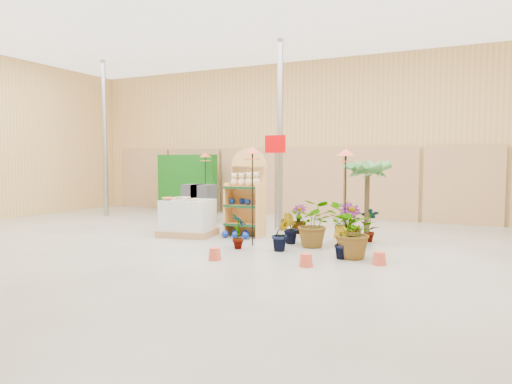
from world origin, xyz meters
TOP-DOWN VIEW (x-y plane):
  - room at (0.00, 0.91)m, footprint 15.20×12.10m
  - display_shelf at (-0.21, 2.14)m, footprint 0.81×0.54m
  - teddy_bears at (-0.19, 2.05)m, footprint 0.70×0.18m
  - gazing_balls_shelf at (-0.21, 2.03)m, footprint 0.70×0.24m
  - gazing_balls_floor at (-0.26, 1.76)m, footprint 0.63×0.39m
  - pallet_stack at (-1.36, 1.55)m, footprint 1.23×1.08m
  - charcoal_planters at (-2.26, 3.43)m, footprint 0.80×0.50m
  - trellis_stock at (-3.80, 5.20)m, footprint 2.00×0.30m
  - offer_sign at (0.10, 2.98)m, footprint 0.50×0.08m
  - bird_table_front at (0.42, 1.08)m, footprint 0.34×0.34m
  - bird_table_right at (2.05, 1.68)m, footprint 0.34×0.34m
  - bird_table_back at (-2.81, 4.66)m, footprint 0.34×0.34m
  - palm at (2.31, 2.42)m, footprint 0.70×0.70m
  - potted_plant_0 at (0.32, 0.69)m, footprint 0.42×0.40m
  - potted_plant_1 at (1.11, 0.85)m, footprint 0.45×0.44m
  - potted_plant_2 at (1.53, 1.47)m, footprint 0.82×0.71m
  - potted_plant_3 at (2.09, 1.85)m, footprint 0.64×0.64m
  - potted_plant_4 at (2.36, 2.47)m, footprint 0.43×0.37m
  - potted_plant_5 at (1.02, 1.57)m, footprint 0.42×0.44m
  - potted_plant_6 at (1.91, 2.17)m, footprint 0.78×0.70m
  - potted_plant_9 at (2.23, 0.68)m, footprint 0.38×0.37m
  - potted_plant_10 at (2.43, 0.74)m, footprint 0.74×0.85m
  - potted_plant_11 at (0.71, 2.87)m, footprint 0.38×0.38m

SIDE VIEW (x-z plane):
  - gazing_balls_floor at x=-0.26m, z-range 0.00..0.15m
  - potted_plant_9 at x=2.23m, z-range 0.00..0.54m
  - potted_plant_5 at x=1.02m, z-range 0.00..0.63m
  - potted_plant_11 at x=0.71m, z-range 0.00..0.64m
  - potted_plant_1 at x=1.11m, z-range 0.00..0.64m
  - potted_plant_0 at x=0.32m, z-range 0.00..0.67m
  - potted_plant_4 at x=2.36m, z-range 0.00..0.69m
  - potted_plant_6 at x=1.91m, z-range 0.00..0.78m
  - pallet_stack at x=-1.36m, z-range -0.02..0.80m
  - potted_plant_3 at x=2.09m, z-range 0.00..0.82m
  - potted_plant_2 at x=1.53m, z-range 0.00..0.91m
  - potted_plant_10 at x=2.43m, z-range 0.00..0.93m
  - charcoal_planters at x=-2.26m, z-range 0.00..1.00m
  - gazing_balls_shelf at x=-0.21m, z-range 0.68..0.81m
  - display_shelf at x=-0.21m, z-range -0.08..1.81m
  - trellis_stock at x=-3.80m, z-range 0.00..1.80m
  - teddy_bears at x=-0.19m, z-range 1.05..1.35m
  - palm at x=2.31m, z-range 0.61..2.32m
  - offer_sign at x=0.10m, z-range 0.47..2.67m
  - bird_table_right at x=2.05m, z-range 0.79..2.64m
  - bird_table_back at x=-2.81m, z-range 0.79..2.65m
  - bird_table_front at x=0.42m, z-range 0.81..2.70m
  - room at x=0.00m, z-range -0.14..4.56m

